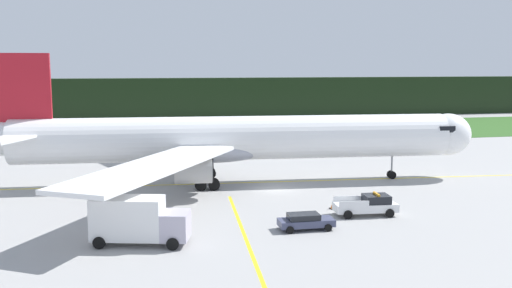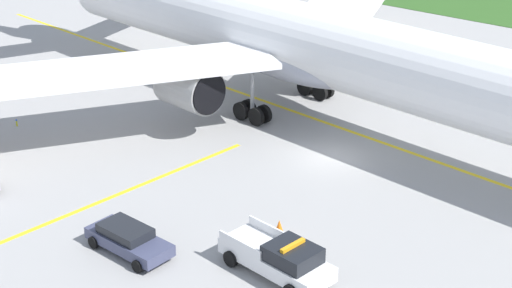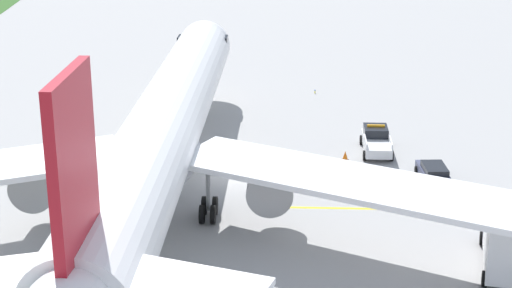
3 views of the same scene
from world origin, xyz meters
name	(u,v)px [view 3 (image 3 of 3)]	position (x,y,z in m)	size (l,w,h in m)	color
ground	(229,178)	(0.00, 0.00, 0.00)	(320.00, 320.00, 0.00)	#9B9A98
taxiway_centerline_main	(168,197)	(-3.35, 4.21, 0.00)	(75.82, 0.30, 0.01)	yellow
taxiway_centerline_spur	(479,211)	(-6.56, -16.17, 0.00)	(28.50, 0.30, 0.01)	yellow
airliner	(163,133)	(-4.23, 4.30, 4.89)	(56.45, 48.58, 14.21)	white
ops_pickup_truck	(376,140)	(5.24, -11.56, 0.90)	(5.61, 2.71, 1.94)	white
catering_truck	(508,238)	(-14.47, -15.20, 1.83)	(7.39, 4.27, 3.63)	#AEA8BB
staff_car	(434,173)	(-1.40, -14.45, 0.70)	(4.47, 2.05, 1.30)	#3C415D
apron_cone	(345,156)	(3.11, -8.83, 0.40)	(0.66, 0.66, 0.82)	black
taxiway_edge_light_east	(315,91)	(22.34, -8.74, 0.21)	(0.12, 0.12, 0.38)	yellow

